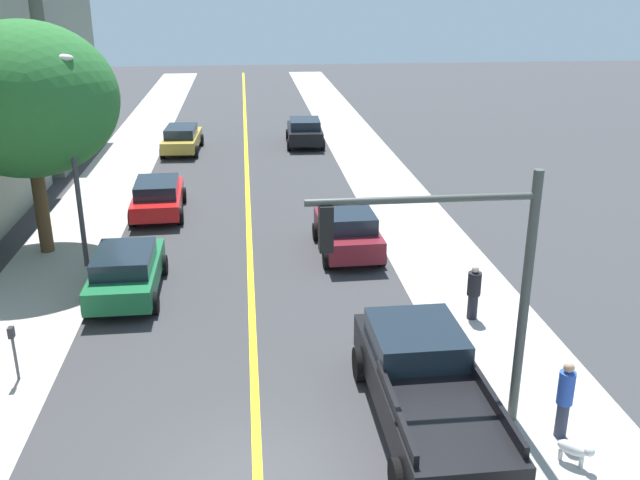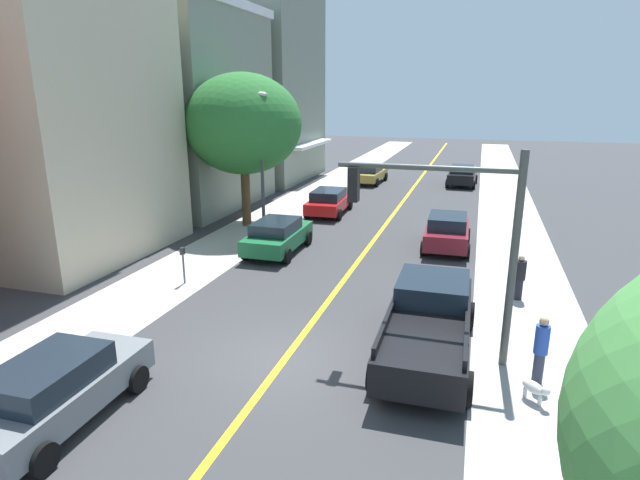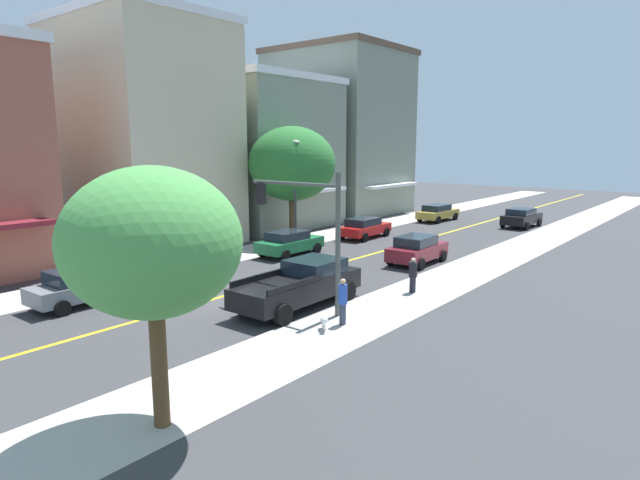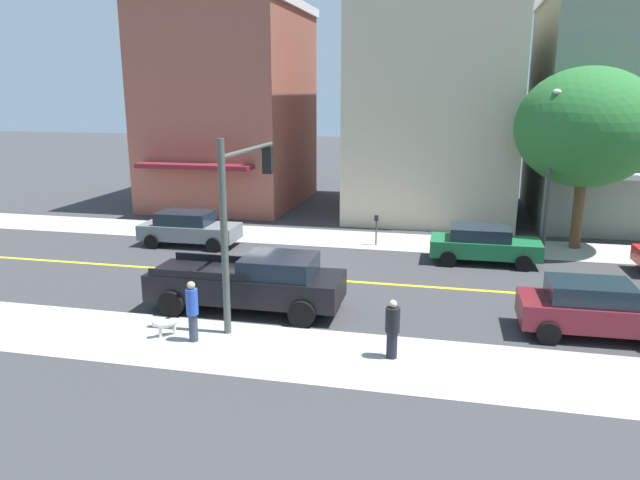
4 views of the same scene
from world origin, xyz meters
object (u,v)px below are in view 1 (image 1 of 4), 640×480
object	(u,v)px
parking_meter	(13,345)
street_lamp	(72,141)
black_pickup_truck	(425,385)
small_dog	(575,449)
traffic_light_mast	(457,264)
gold_sedan_left_curb	(182,138)
street_tree_right_corner	(26,100)
black_sedan_right_curb	(305,131)
pedestrian_blue_shirt	(565,398)
red_sedan_left_curb	(158,196)
maroon_sedan_right_curb	(348,230)
pedestrian_black_shirt	(474,291)
green_sedan_left_curb	(126,271)

from	to	relation	value
parking_meter	street_lamp	distance (m)	7.79
black_pickup_truck	small_dog	world-z (taller)	black_pickup_truck
traffic_light_mast	street_lamp	bearing A→B (deg)	-46.35
gold_sedan_left_curb	black_pickup_truck	distance (m)	27.04
street_tree_right_corner	black_sedan_right_curb	distance (m)	19.39
gold_sedan_left_curb	parking_meter	bearing A→B (deg)	177.59
gold_sedan_left_curb	black_sedan_right_curb	size ratio (longest dim) A/B	1.09
street_lamp	pedestrian_blue_shirt	size ratio (longest dim) A/B	3.94
parking_meter	gold_sedan_left_curb	world-z (taller)	gold_sedan_left_curb
red_sedan_left_curb	pedestrian_blue_shirt	distance (m)	18.62
parking_meter	pedestrian_blue_shirt	size ratio (longest dim) A/B	0.79
traffic_light_mast	gold_sedan_left_curb	xyz separation A→B (m)	(-7.49, 26.18, -2.90)
traffic_light_mast	small_dog	bearing A→B (deg)	142.16
parking_meter	small_dog	world-z (taller)	parking_meter
traffic_light_mast	black_sedan_right_curb	size ratio (longest dim) A/B	1.30
black_pickup_truck	parking_meter	bearing A→B (deg)	72.76
street_tree_right_corner	parking_meter	xyz separation A→B (m)	(1.47, -8.60, -4.32)
black_sedan_right_curb	traffic_light_mast	bearing A→B (deg)	-176.42
parking_meter	traffic_light_mast	xyz separation A→B (m)	(9.55, -2.77, 2.75)
maroon_sedan_right_curb	pedestrian_blue_shirt	distance (m)	11.16
red_sedan_left_curb	pedestrian_blue_shirt	xyz separation A→B (m)	(9.81, -15.83, 0.16)
street_tree_right_corner	pedestrian_black_shirt	bearing A→B (deg)	-26.84
street_tree_right_corner	gold_sedan_left_curb	distance (m)	15.87
pedestrian_blue_shirt	street_tree_right_corner	bearing A→B (deg)	116.13
gold_sedan_left_curb	black_sedan_right_curb	world-z (taller)	black_sedan_right_curb
street_lamp	pedestrian_blue_shirt	xyz separation A→B (m)	(11.60, -10.53, -3.26)
gold_sedan_left_curb	green_sedan_left_curb	distance (m)	18.84
black_sedan_right_curb	small_dog	world-z (taller)	black_sedan_right_curb
traffic_light_mast	black_pickup_truck	world-z (taller)	traffic_light_mast
gold_sedan_left_curb	maroon_sedan_right_curb	bearing A→B (deg)	-154.37
red_sedan_left_curb	pedestrian_black_shirt	xyz separation A→B (m)	(9.66, -10.38, 0.06)
red_sedan_left_curb	gold_sedan_left_curb	xyz separation A→B (m)	(0.10, 11.05, -0.00)
red_sedan_left_curb	gold_sedan_left_curb	size ratio (longest dim) A/B	0.97
red_sedan_left_curb	pedestrian_black_shirt	distance (m)	14.19
traffic_light_mast	street_tree_right_corner	bearing A→B (deg)	-45.90
traffic_light_mast	black_sedan_right_curb	xyz separation A→B (m)	(-0.66, 27.15, -2.86)
traffic_light_mast	small_dog	distance (m)	4.22
parking_meter	small_dog	distance (m)	12.44
red_sedan_left_curb	black_sedan_right_curb	world-z (taller)	black_sedan_right_curb
traffic_light_mast	pedestrian_blue_shirt	xyz separation A→B (m)	(2.22, -0.70, -2.74)
green_sedan_left_curb	traffic_light_mast	bearing A→B (deg)	-134.27
parking_meter	black_sedan_right_curb	distance (m)	25.96
street_tree_right_corner	street_lamp	distance (m)	2.48
black_pickup_truck	small_dog	bearing A→B (deg)	-124.14
red_sedan_left_curb	green_sedan_left_curb	size ratio (longest dim) A/B	1.04
parking_meter	traffic_light_mast	world-z (taller)	traffic_light_mast
gold_sedan_left_curb	maroon_sedan_right_curb	world-z (taller)	maroon_sedan_right_curb
traffic_light_mast	red_sedan_left_curb	size ratio (longest dim) A/B	1.23
green_sedan_left_curb	gold_sedan_left_curb	bearing A→B (deg)	-1.10
parking_meter	small_dog	size ratio (longest dim) A/B	2.18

